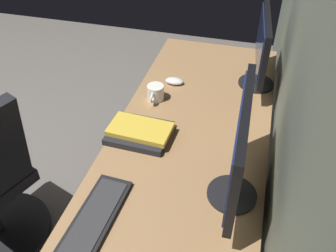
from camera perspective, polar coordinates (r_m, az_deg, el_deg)
wall_back at (r=1.31m, az=22.68°, el=10.56°), size 4.43×0.10×2.60m
desk at (r=1.63m, az=1.71°, el=-7.84°), size 2.37×0.74×0.73m
drawer_pedestal at (r=1.88m, az=2.41°, el=-14.47°), size 0.40×0.51×0.69m
monitor_primary at (r=1.32m, az=11.08°, el=-3.47°), size 0.56×0.20×0.44m
monitor_secondary at (r=2.04m, az=14.55°, el=11.91°), size 0.49×0.20×0.40m
keyboard_main at (r=1.42m, az=-11.57°, el=-14.20°), size 0.43×0.16×0.02m
mouse_main at (r=2.09m, az=1.00°, el=7.08°), size 0.06×0.10×0.03m
book_stack_near at (r=1.72m, az=-4.48°, el=-0.88°), size 0.24×0.30×0.06m
coffee_mug at (r=1.95m, az=-2.00°, el=5.23°), size 0.13×0.09×0.09m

